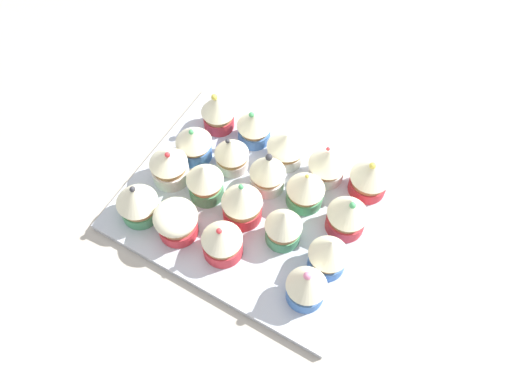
{
  "coord_description": "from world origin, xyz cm",
  "views": [
    {
      "loc": [
        36.8,
        21.38,
        74.59
      ],
      "look_at": [
        0.0,
        0.0,
        4.2
      ],
      "focal_mm": 37.66,
      "sensor_mm": 36.0,
      "label": 1
    }
  ],
  "objects_px": {
    "cupcake_1": "(194,142)",
    "cupcake_9": "(270,173)",
    "cupcake_12": "(328,164)",
    "cupcake_2": "(169,165)",
    "cupcake_8": "(287,147)",
    "cupcake_10": "(242,202)",
    "cupcake_13": "(306,188)",
    "cupcake_15": "(370,176)",
    "cupcake_7": "(176,221)",
    "cupcake_4": "(254,126)",
    "cupcake_16": "(348,213)",
    "cupcake_6": "(205,181)",
    "cupcake_18": "(307,285)",
    "baking_tray": "(256,204)",
    "cupcake_3": "(137,201)",
    "cupcake_14": "(284,226)",
    "cupcake_5": "(232,153)",
    "cupcake_17": "(329,254)",
    "cupcake_0": "(218,110)",
    "cupcake_11": "(223,241)"
  },
  "relations": [
    {
      "from": "cupcake_0",
      "to": "cupcake_17",
      "type": "xyz_separation_m",
      "value": [
        0.14,
        0.27,
        0.0
      ]
    },
    {
      "from": "cupcake_5",
      "to": "cupcake_9",
      "type": "height_order",
      "value": "cupcake_9"
    },
    {
      "from": "cupcake_15",
      "to": "cupcake_18",
      "type": "distance_m",
      "value": 0.21
    },
    {
      "from": "cupcake_1",
      "to": "cupcake_9",
      "type": "bearing_deg",
      "value": 93.79
    },
    {
      "from": "cupcake_7",
      "to": "cupcake_15",
      "type": "distance_m",
      "value": 0.3
    },
    {
      "from": "cupcake_4",
      "to": "cupcake_5",
      "type": "xyz_separation_m",
      "value": [
        0.07,
        -0.0,
        -0.0
      ]
    },
    {
      "from": "cupcake_3",
      "to": "cupcake_15",
      "type": "distance_m",
      "value": 0.36
    },
    {
      "from": "cupcake_9",
      "to": "cupcake_16",
      "type": "bearing_deg",
      "value": 87.59
    },
    {
      "from": "cupcake_3",
      "to": "cupcake_16",
      "type": "distance_m",
      "value": 0.32
    },
    {
      "from": "cupcake_1",
      "to": "cupcake_3",
      "type": "bearing_deg",
      "value": -4.92
    },
    {
      "from": "cupcake_3",
      "to": "cupcake_15",
      "type": "bearing_deg",
      "value": 127.46
    },
    {
      "from": "cupcake_10",
      "to": "cupcake_18",
      "type": "xyz_separation_m",
      "value": [
        0.07,
        0.14,
        -0.0
      ]
    },
    {
      "from": "cupcake_2",
      "to": "cupcake_15",
      "type": "relative_size",
      "value": 0.97
    },
    {
      "from": "cupcake_2",
      "to": "cupcake_9",
      "type": "distance_m",
      "value": 0.16
    },
    {
      "from": "baking_tray",
      "to": "cupcake_11",
      "type": "bearing_deg",
      "value": 1.43
    },
    {
      "from": "cupcake_3",
      "to": "cupcake_18",
      "type": "height_order",
      "value": "same"
    },
    {
      "from": "cupcake_4",
      "to": "cupcake_12",
      "type": "xyz_separation_m",
      "value": [
        0.01,
        0.14,
        0.0
      ]
    },
    {
      "from": "cupcake_7",
      "to": "cupcake_4",
      "type": "bearing_deg",
      "value": 177.17
    },
    {
      "from": "cupcake_3",
      "to": "cupcake_7",
      "type": "xyz_separation_m",
      "value": [
        -0.0,
        0.07,
        -0.01
      ]
    },
    {
      "from": "cupcake_5",
      "to": "cupcake_8",
      "type": "height_order",
      "value": "cupcake_5"
    },
    {
      "from": "cupcake_2",
      "to": "cupcake_15",
      "type": "height_order",
      "value": "cupcake_15"
    },
    {
      "from": "cupcake_8",
      "to": "cupcake_10",
      "type": "height_order",
      "value": "cupcake_10"
    },
    {
      "from": "cupcake_3",
      "to": "cupcake_6",
      "type": "bearing_deg",
      "value": 140.1
    },
    {
      "from": "cupcake_6",
      "to": "cupcake_17",
      "type": "bearing_deg",
      "value": 86.08
    },
    {
      "from": "cupcake_0",
      "to": "cupcake_2",
      "type": "height_order",
      "value": "cupcake_0"
    },
    {
      "from": "cupcake_8",
      "to": "cupcake_12",
      "type": "relative_size",
      "value": 0.93
    },
    {
      "from": "cupcake_12",
      "to": "cupcake_1",
      "type": "bearing_deg",
      "value": -70.71
    },
    {
      "from": "cupcake_9",
      "to": "cupcake_11",
      "type": "xyz_separation_m",
      "value": [
        0.13,
        -0.0,
        -0.0
      ]
    },
    {
      "from": "cupcake_7",
      "to": "cupcake_13",
      "type": "relative_size",
      "value": 0.9
    },
    {
      "from": "cupcake_1",
      "to": "cupcake_12",
      "type": "height_order",
      "value": "cupcake_1"
    },
    {
      "from": "cupcake_14",
      "to": "cupcake_15",
      "type": "xyz_separation_m",
      "value": [
        -0.14,
        0.07,
        -0.0
      ]
    },
    {
      "from": "cupcake_5",
      "to": "cupcake_9",
      "type": "xyz_separation_m",
      "value": [
        0.0,
        0.07,
        0.01
      ]
    },
    {
      "from": "cupcake_8",
      "to": "cupcake_17",
      "type": "bearing_deg",
      "value": 45.55
    },
    {
      "from": "cupcake_4",
      "to": "cupcake_17",
      "type": "distance_m",
      "value": 0.26
    },
    {
      "from": "cupcake_4",
      "to": "cupcake_15",
      "type": "distance_m",
      "value": 0.21
    },
    {
      "from": "cupcake_5",
      "to": "cupcake_13",
      "type": "distance_m",
      "value": 0.13
    },
    {
      "from": "cupcake_11",
      "to": "cupcake_12",
      "type": "distance_m",
      "value": 0.21
    },
    {
      "from": "cupcake_6",
      "to": "cupcake_16",
      "type": "height_order",
      "value": "cupcake_16"
    },
    {
      "from": "cupcake_10",
      "to": "cupcake_8",
      "type": "bearing_deg",
      "value": 176.3
    },
    {
      "from": "cupcake_8",
      "to": "cupcake_16",
      "type": "relative_size",
      "value": 0.77
    },
    {
      "from": "cupcake_2",
      "to": "cupcake_4",
      "type": "distance_m",
      "value": 0.16
    },
    {
      "from": "cupcake_2",
      "to": "cupcake_4",
      "type": "height_order",
      "value": "cupcake_2"
    },
    {
      "from": "cupcake_3",
      "to": "cupcake_8",
      "type": "height_order",
      "value": "cupcake_3"
    },
    {
      "from": "baking_tray",
      "to": "cupcake_8",
      "type": "xyz_separation_m",
      "value": [
        -0.1,
        0.0,
        0.04
      ]
    },
    {
      "from": "cupcake_18",
      "to": "cupcake_7",
      "type": "bearing_deg",
      "value": -88.81
    },
    {
      "from": "cupcake_8",
      "to": "cupcake_10",
      "type": "xyz_separation_m",
      "value": [
        0.13,
        -0.01,
        0.01
      ]
    },
    {
      "from": "cupcake_4",
      "to": "cupcake_10",
      "type": "relative_size",
      "value": 0.82
    },
    {
      "from": "cupcake_10",
      "to": "cupcake_16",
      "type": "xyz_separation_m",
      "value": [
        -0.06,
        0.15,
        -0.0
      ]
    },
    {
      "from": "cupcake_17",
      "to": "cupcake_18",
      "type": "distance_m",
      "value": 0.06
    },
    {
      "from": "cupcake_13",
      "to": "cupcake_15",
      "type": "bearing_deg",
      "value": 131.92
    }
  ]
}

